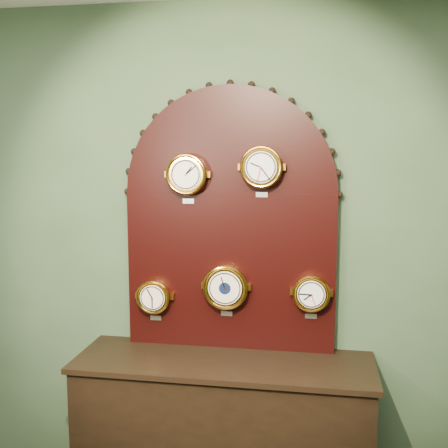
% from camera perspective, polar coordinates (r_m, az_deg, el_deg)
% --- Properties ---
extents(wall_back, '(4.00, 0.00, 4.00)m').
position_cam_1_polar(wall_back, '(3.19, 0.76, -2.60)').
color(wall_back, '#3D553A').
rests_on(wall_back, ground).
extents(shop_counter, '(1.60, 0.50, 0.80)m').
position_cam_1_polar(shop_counter, '(3.28, -0.06, -20.95)').
color(shop_counter, black).
rests_on(shop_counter, ground_plane).
extents(display_board, '(1.26, 0.06, 1.53)m').
position_cam_1_polar(display_board, '(3.11, 0.62, 1.33)').
color(display_board, black).
rests_on(display_board, shop_counter).
extents(roman_clock, '(0.23, 0.08, 0.28)m').
position_cam_1_polar(roman_clock, '(3.07, -3.89, 5.16)').
color(roman_clock, '#C58729').
rests_on(roman_clock, display_board).
extents(arabic_clock, '(0.23, 0.08, 0.28)m').
position_cam_1_polar(arabic_clock, '(3.00, 3.91, 5.92)').
color(arabic_clock, '#C58729').
rests_on(arabic_clock, display_board).
extents(hygrometer, '(0.20, 0.08, 0.25)m').
position_cam_1_polar(hygrometer, '(3.24, -7.30, -7.49)').
color(hygrometer, '#C58729').
rests_on(hygrometer, display_board).
extents(barometer, '(0.26, 0.08, 0.31)m').
position_cam_1_polar(barometer, '(3.12, 0.18, -6.57)').
color(barometer, '#C58729').
rests_on(barometer, display_board).
extents(tide_clock, '(0.21, 0.08, 0.26)m').
position_cam_1_polar(tide_clock, '(3.09, 9.07, -7.12)').
color(tide_clock, '#C58729').
rests_on(tide_clock, display_board).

